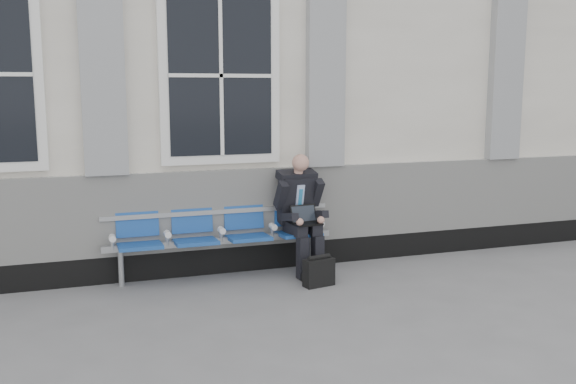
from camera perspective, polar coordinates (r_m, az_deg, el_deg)
name	(u,v)px	position (r m, az deg, el deg)	size (l,w,h in m)	color
ground	(222,318)	(6.11, -5.90, -11.08)	(70.00, 70.00, 0.00)	slate
station_building	(162,80)	(9.15, -11.18, 9.72)	(14.40, 4.40, 4.49)	silver
bench	(220,229)	(7.26, -6.05, -3.27)	(2.60, 0.47, 0.91)	#9EA0A3
businessman	(300,209)	(7.34, 1.10, -1.49)	(0.56, 0.75, 1.38)	black
briefcase	(319,272)	(6.97, 2.76, -7.09)	(0.36, 0.21, 0.34)	black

